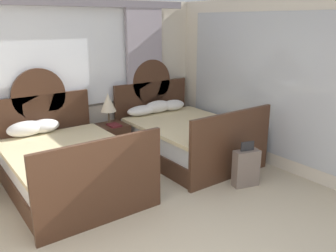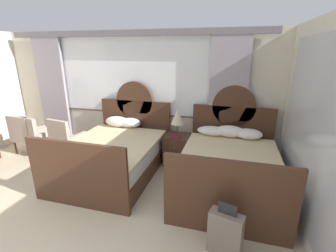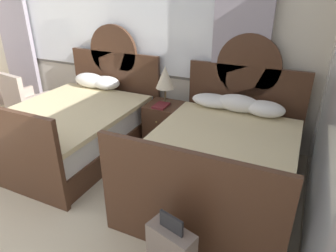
{
  "view_description": "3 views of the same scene",
  "coord_description": "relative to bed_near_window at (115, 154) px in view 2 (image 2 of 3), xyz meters",
  "views": [
    {
      "loc": [
        -1.49,
        -1.9,
        2.36
      ],
      "look_at": [
        1.63,
        2.38,
        0.75
      ],
      "focal_mm": 37.65,
      "sensor_mm": 36.0,
      "label": 1
    },
    {
      "loc": [
        2.18,
        -1.01,
        2.29
      ],
      "look_at": [
        1.08,
        2.94,
        0.95
      ],
      "focal_mm": 25.12,
      "sensor_mm": 36.0,
      "label": 2
    },
    {
      "loc": [
        2.91,
        -0.26,
        2.2
      ],
      "look_at": [
        1.68,
        2.38,
        0.81
      ],
      "focal_mm": 32.07,
      "sensor_mm": 36.0,
      "label": 3
    }
  ],
  "objects": [
    {
      "name": "book_on_nightstand",
      "position": [
        1.07,
        0.59,
        0.26
      ],
      "size": [
        0.18,
        0.26,
        0.03
      ],
      "color": "maroon",
      "rests_on": "nightstand_between_beds"
    },
    {
      "name": "suitcase_on_floor",
      "position": [
        2.15,
        -1.44,
        -0.09
      ],
      "size": [
        0.41,
        0.26,
        0.69
      ],
      "color": "#75665B",
      "rests_on": "ground_plane"
    },
    {
      "name": "armchair_by_window_centre",
      "position": [
        -2.06,
        0.27,
        0.1
      ],
      "size": [
        0.7,
        0.7,
        0.91
      ],
      "color": "#B29E8E",
      "rests_on": "ground_plane"
    },
    {
      "name": "wall_back_window",
      "position": [
        -0.08,
        1.16,
        1.07
      ],
      "size": [
        6.33,
        0.22,
        2.7
      ],
      "color": "beige",
      "rests_on": "ground_plane"
    },
    {
      "name": "armchair_by_window_right",
      "position": [
        -2.36,
        0.26,
        0.1
      ],
      "size": [
        0.59,
        0.59,
        0.91
      ],
      "color": "#B29E8E",
      "rests_on": "ground_plane"
    },
    {
      "name": "table_lamp_on_nightstand",
      "position": [
        1.06,
        0.75,
        0.62
      ],
      "size": [
        0.27,
        0.27,
        0.54
      ],
      "color": "brown",
      "rests_on": "nightstand_between_beds"
    },
    {
      "name": "armchair_by_window_left",
      "position": [
        -1.31,
        0.26,
        0.1
      ],
      "size": [
        0.64,
        0.64,
        0.91
      ],
      "color": "#B29E8E",
      "rests_on": "ground_plane"
    },
    {
      "name": "nightstand_between_beds",
      "position": [
        1.08,
        0.69,
        -0.06
      ],
      "size": [
        0.5,
        0.52,
        0.62
      ],
      "color": "#472B1C",
      "rests_on": "ground_plane"
    },
    {
      "name": "bed_near_window",
      "position": [
        0.0,
        0.0,
        0.0
      ],
      "size": [
        1.62,
        2.24,
        1.64
      ],
      "color": "#472B1C",
      "rests_on": "ground_plane"
    },
    {
      "name": "wall_right_mirror",
      "position": [
        3.12,
        -1.04,
        0.98
      ],
      "size": [
        0.08,
        4.47,
        2.7
      ],
      "color": "beige",
      "rests_on": "ground_plane"
    },
    {
      "name": "bed_near_mirror",
      "position": [
        2.14,
        0.01,
        0.0
      ],
      "size": [
        1.62,
        2.24,
        1.64
      ],
      "color": "#472B1C",
      "rests_on": "ground_plane"
    }
  ]
}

